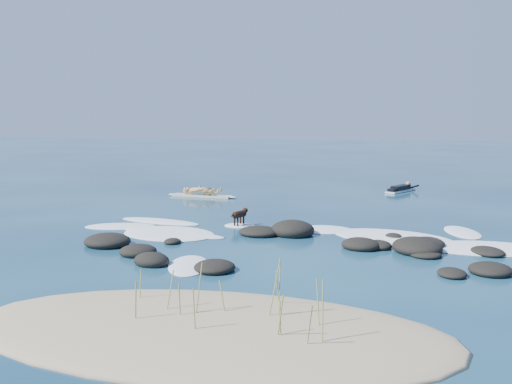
# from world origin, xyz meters

# --- Properties ---
(ground) EXTENTS (160.00, 160.00, 0.00)m
(ground) POSITION_xyz_m (0.00, 0.00, 0.00)
(ground) COLOR #0A2642
(ground) RESTS_ON ground
(sand_dune) EXTENTS (9.00, 4.40, 0.60)m
(sand_dune) POSITION_xyz_m (0.00, -8.20, 0.00)
(sand_dune) COLOR #9E8966
(sand_dune) RESTS_ON ground
(dune_grass) EXTENTS (3.80, 2.08, 1.16)m
(dune_grass) POSITION_xyz_m (0.63, -8.18, 0.58)
(dune_grass) COLOR olive
(dune_grass) RESTS_ON ground
(reef_rocks) EXTENTS (12.43, 6.91, 0.64)m
(reef_rocks) POSITION_xyz_m (0.74, -1.16, 0.11)
(reef_rocks) COLOR black
(reef_rocks) RESTS_ON ground
(breaking_foam) EXTENTS (15.11, 8.38, 0.12)m
(breaking_foam) POSITION_xyz_m (0.21, 0.30, 0.01)
(breaking_foam) COLOR white
(breaking_foam) RESTS_ON ground
(standing_surfer_rig) EXTENTS (3.54, 0.91, 2.01)m
(standing_surfer_rig) POSITION_xyz_m (-5.45, 8.32, 0.79)
(standing_surfer_rig) COLOR beige
(standing_surfer_rig) RESTS_ON ground
(paddling_surfer_rig) EXTENTS (1.74, 2.47, 0.45)m
(paddling_surfer_rig) POSITION_xyz_m (3.93, 12.45, 0.15)
(paddling_surfer_rig) COLOR silver
(paddling_surfer_rig) RESTS_ON ground
(dog) EXTENTS (0.50, 0.97, 0.64)m
(dog) POSITION_xyz_m (-1.85, 1.55, 0.43)
(dog) COLOR black
(dog) RESTS_ON ground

